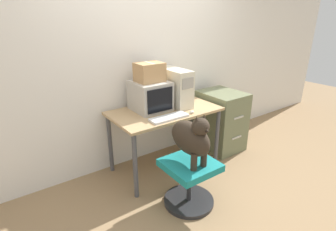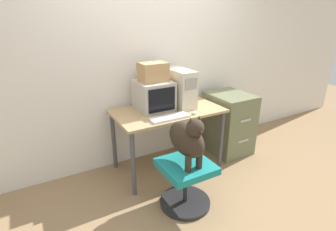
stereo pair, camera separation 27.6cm
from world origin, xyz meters
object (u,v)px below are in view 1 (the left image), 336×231
Objects in this scene: keyboard at (169,117)px; pc_tower at (175,87)px; filing_cabinet at (221,121)px; crt_monitor at (150,96)px; cardboard_box at (150,72)px; dog at (192,137)px; office_chair at (189,180)px.

pc_tower is at bearing 46.12° from keyboard.
pc_tower reaches higher than filing_cabinet.
cardboard_box reaches higher than crt_monitor.
cardboard_box is (-0.01, 0.36, 0.43)m from keyboard.
crt_monitor is at bearing -90.00° from cardboard_box.
dog is (-0.06, -0.83, -0.19)m from crt_monitor.
crt_monitor is 0.34m from pc_tower.
cardboard_box is at bearing 91.86° from keyboard.
crt_monitor reaches higher than dog.
pc_tower is 0.51m from keyboard.
dog reaches higher than keyboard.
filing_cabinet is (1.08, 0.23, -0.37)m from keyboard.
keyboard is 0.69m from office_chair.
cardboard_box is (0.00, 0.00, 0.28)m from crt_monitor.
cardboard_box is at bearing 85.56° from dog.
keyboard is (-0.33, -0.34, -0.21)m from pc_tower.
keyboard is 0.47m from dog.
keyboard is at bearing -88.14° from cardboard_box.
keyboard is (0.01, -0.36, -0.16)m from crt_monitor.
keyboard is at bearing 80.73° from dog.
cardboard_box is at bearing 85.51° from office_chair.
dog is (-0.40, -0.80, -0.25)m from pc_tower.
keyboard is at bearing -88.12° from crt_monitor.
crt_monitor is 0.39m from keyboard.
filing_cabinet is 2.77× the size of cardboard_box.
cardboard_box is (-1.09, 0.13, 0.81)m from filing_cabinet.
filing_cabinet is at bearing 30.86° from office_chair.
dog is at bearing -148.78° from filing_cabinet.
dog is 0.63× the size of filing_cabinet.
crt_monitor is at bearing 85.54° from dog.
cardboard_box is (-0.34, 0.03, 0.22)m from pc_tower.
office_chair is at bearing -99.47° from keyboard.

